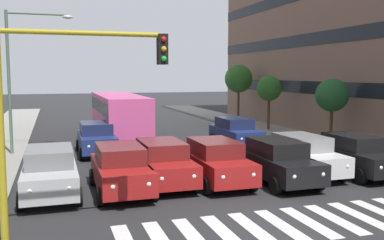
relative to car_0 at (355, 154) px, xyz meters
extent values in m
plane|color=#262628|center=(6.15, 4.69, -0.89)|extent=(180.00, 180.00, 0.00)
cube|color=black|center=(-10.15, -13.65, 2.50)|extent=(10.19, 26.37, 0.90)
cube|color=black|center=(-10.15, -13.65, 5.88)|extent=(10.19, 26.37, 0.90)
cube|color=silver|center=(2.55, 4.69, -0.88)|extent=(0.45, 2.80, 0.01)
cube|color=silver|center=(3.45, 4.69, -0.88)|extent=(0.45, 2.80, 0.01)
cube|color=silver|center=(4.35, 4.69, -0.88)|extent=(0.45, 2.80, 0.01)
cube|color=silver|center=(5.25, 4.69, -0.88)|extent=(0.45, 2.80, 0.01)
cube|color=silver|center=(6.15, 4.69, -0.88)|extent=(0.45, 2.80, 0.01)
cube|color=silver|center=(7.05, 4.69, -0.88)|extent=(0.45, 2.80, 0.01)
cube|color=silver|center=(7.95, 4.69, -0.88)|extent=(0.45, 2.80, 0.01)
cube|color=silver|center=(8.85, 4.69, -0.88)|extent=(0.45, 2.80, 0.01)
cube|color=silver|center=(9.75, 4.69, -0.88)|extent=(0.45, 2.80, 0.01)
cube|color=black|center=(0.00, 0.05, -0.17)|extent=(1.80, 4.40, 0.80)
cube|color=black|center=(0.00, -0.15, 0.53)|extent=(1.58, 2.46, 0.60)
cylinder|color=black|center=(0.90, 1.50, -0.57)|extent=(0.22, 0.64, 0.64)
cylinder|color=black|center=(-0.90, -1.40, -0.57)|extent=(0.22, 0.64, 0.64)
cylinder|color=black|center=(0.90, -1.40, -0.57)|extent=(0.22, 0.64, 0.64)
sphere|color=white|center=(0.58, 2.20, -0.09)|extent=(0.18, 0.18, 0.18)
cube|color=silver|center=(2.20, -0.54, -0.17)|extent=(1.80, 4.40, 0.80)
cube|color=gray|center=(2.20, -0.74, 0.53)|extent=(1.58, 2.46, 0.60)
cylinder|color=black|center=(1.30, 0.91, -0.57)|extent=(0.22, 0.64, 0.64)
cylinder|color=black|center=(3.10, 0.91, -0.57)|extent=(0.22, 0.64, 0.64)
cylinder|color=black|center=(1.30, -1.99, -0.57)|extent=(0.22, 0.64, 0.64)
cylinder|color=black|center=(3.10, -1.99, -0.57)|extent=(0.22, 0.64, 0.64)
sphere|color=white|center=(1.63, 1.61, -0.09)|extent=(0.18, 0.18, 0.18)
sphere|color=white|center=(2.78, 1.61, -0.09)|extent=(0.18, 0.18, 0.18)
cube|color=black|center=(3.88, 0.31, -0.17)|extent=(1.80, 4.40, 0.80)
cube|color=black|center=(3.88, 0.11, 0.53)|extent=(1.58, 2.46, 0.60)
cylinder|color=black|center=(2.98, 1.77, -0.57)|extent=(0.22, 0.64, 0.64)
cylinder|color=black|center=(4.78, 1.77, -0.57)|extent=(0.22, 0.64, 0.64)
cylinder|color=black|center=(2.98, -1.14, -0.57)|extent=(0.22, 0.64, 0.64)
cylinder|color=black|center=(4.78, -1.14, -0.57)|extent=(0.22, 0.64, 0.64)
sphere|color=white|center=(3.30, 2.46, -0.09)|extent=(0.18, 0.18, 0.18)
sphere|color=white|center=(4.45, 2.46, -0.09)|extent=(0.18, 0.18, 0.18)
cube|color=maroon|center=(6.25, -0.37, -0.17)|extent=(1.80, 4.40, 0.80)
cube|color=maroon|center=(6.25, -0.57, 0.53)|extent=(1.58, 2.46, 0.60)
cylinder|color=black|center=(5.35, 1.08, -0.57)|extent=(0.22, 0.64, 0.64)
cylinder|color=black|center=(7.15, 1.08, -0.57)|extent=(0.22, 0.64, 0.64)
cylinder|color=black|center=(5.35, -1.82, -0.57)|extent=(0.22, 0.64, 0.64)
cylinder|color=black|center=(7.15, -1.82, -0.57)|extent=(0.22, 0.64, 0.64)
sphere|color=white|center=(5.67, 1.78, -0.09)|extent=(0.18, 0.18, 0.18)
sphere|color=white|center=(6.83, 1.78, -0.09)|extent=(0.18, 0.18, 0.18)
cube|color=maroon|center=(8.32, -0.78, -0.17)|extent=(1.80, 4.40, 0.80)
cube|color=maroon|center=(8.32, -0.98, 0.53)|extent=(1.58, 2.46, 0.60)
cylinder|color=black|center=(7.42, 0.67, -0.57)|extent=(0.22, 0.64, 0.64)
cylinder|color=black|center=(9.22, 0.67, -0.57)|extent=(0.22, 0.64, 0.64)
cylinder|color=black|center=(7.42, -2.23, -0.57)|extent=(0.22, 0.64, 0.64)
cylinder|color=black|center=(9.22, -2.23, -0.57)|extent=(0.22, 0.64, 0.64)
sphere|color=white|center=(7.74, 1.37, -0.09)|extent=(0.18, 0.18, 0.18)
sphere|color=white|center=(8.90, 1.37, -0.09)|extent=(0.18, 0.18, 0.18)
cube|color=maroon|center=(10.04, -0.20, -0.17)|extent=(1.80, 4.40, 0.80)
cube|color=maroon|center=(10.04, -0.40, 0.53)|extent=(1.58, 2.46, 0.60)
cylinder|color=black|center=(9.14, 1.25, -0.57)|extent=(0.22, 0.64, 0.64)
cylinder|color=black|center=(10.94, 1.25, -0.57)|extent=(0.22, 0.64, 0.64)
cylinder|color=black|center=(9.14, -1.65, -0.57)|extent=(0.22, 0.64, 0.64)
cylinder|color=black|center=(10.94, -1.65, -0.57)|extent=(0.22, 0.64, 0.64)
sphere|color=white|center=(9.46, 1.95, -0.09)|extent=(0.18, 0.18, 0.18)
sphere|color=white|center=(10.62, 1.95, -0.09)|extent=(0.18, 0.18, 0.18)
cube|color=#B2B7BC|center=(12.51, -0.43, -0.17)|extent=(1.80, 4.40, 0.80)
cube|color=slate|center=(12.51, -0.63, 0.53)|extent=(1.58, 2.46, 0.60)
cylinder|color=black|center=(11.61, 1.02, -0.57)|extent=(0.22, 0.64, 0.64)
cylinder|color=black|center=(13.41, 1.02, -0.57)|extent=(0.22, 0.64, 0.64)
cylinder|color=black|center=(11.61, -1.88, -0.57)|extent=(0.22, 0.64, 0.64)
cylinder|color=black|center=(13.41, -1.88, -0.57)|extent=(0.22, 0.64, 0.64)
sphere|color=white|center=(11.93, 1.72, -0.09)|extent=(0.18, 0.18, 0.18)
sphere|color=white|center=(13.09, 1.72, -0.09)|extent=(0.18, 0.18, 0.18)
cube|color=navy|center=(1.99, -8.32, -0.17)|extent=(1.80, 4.40, 0.80)
cube|color=#1D2547|center=(1.99, -8.52, 0.53)|extent=(1.58, 2.46, 0.60)
cylinder|color=black|center=(1.09, -6.87, -0.57)|extent=(0.22, 0.64, 0.64)
cylinder|color=black|center=(2.89, -6.87, -0.57)|extent=(0.22, 0.64, 0.64)
cylinder|color=black|center=(1.09, -9.77, -0.57)|extent=(0.22, 0.64, 0.64)
cylinder|color=black|center=(2.89, -9.77, -0.57)|extent=(0.22, 0.64, 0.64)
sphere|color=white|center=(1.42, -6.17, -0.09)|extent=(0.18, 0.18, 0.18)
sphere|color=white|center=(2.57, -6.17, -0.09)|extent=(0.18, 0.18, 0.18)
cube|color=navy|center=(10.16, -8.28, -0.17)|extent=(1.80, 4.40, 0.80)
cube|color=#1D2547|center=(10.16, -8.48, 0.53)|extent=(1.58, 2.46, 0.60)
cylinder|color=black|center=(9.26, -6.82, -0.57)|extent=(0.22, 0.64, 0.64)
cylinder|color=black|center=(11.06, -6.82, -0.57)|extent=(0.22, 0.64, 0.64)
cylinder|color=black|center=(9.26, -9.73, -0.57)|extent=(0.22, 0.64, 0.64)
cylinder|color=black|center=(11.06, -9.73, -0.57)|extent=(0.22, 0.64, 0.64)
sphere|color=white|center=(9.59, -6.13, -0.09)|extent=(0.18, 0.18, 0.18)
sphere|color=white|center=(10.74, -6.13, -0.09)|extent=(0.18, 0.18, 0.18)
cube|color=#DB5193|center=(8.32, -12.80, 0.86)|extent=(2.50, 10.50, 2.50)
cube|color=black|center=(8.32, -12.80, 1.41)|extent=(2.52, 9.87, 0.80)
cylinder|color=black|center=(7.07, -9.13, -0.39)|extent=(0.28, 1.00, 1.00)
cylinder|color=black|center=(9.57, -9.13, -0.39)|extent=(0.28, 1.00, 1.00)
cylinder|color=black|center=(7.07, -15.95, -0.39)|extent=(0.28, 1.00, 1.00)
cylinder|color=black|center=(9.57, -15.95, -0.39)|extent=(0.28, 1.00, 1.00)
cylinder|color=#AD991E|center=(13.49, 4.71, 1.86)|extent=(0.18, 0.18, 5.50)
cylinder|color=#AD991E|center=(11.57, 4.71, 4.41)|extent=(3.84, 0.12, 0.12)
cube|color=black|center=(9.65, 4.71, 4.06)|extent=(0.24, 0.28, 0.76)
sphere|color=red|center=(9.65, 4.86, 4.30)|extent=(0.14, 0.14, 0.14)
sphere|color=orange|center=(9.65, 4.86, 4.06)|extent=(0.14, 0.14, 0.14)
sphere|color=green|center=(9.65, 4.86, 3.82)|extent=(0.14, 0.14, 0.14)
cylinder|color=#4C6B56|center=(14.49, -9.06, 2.99)|extent=(0.16, 0.16, 7.46)
cylinder|color=#4C6B56|center=(12.98, -9.06, 6.57)|extent=(3.03, 0.10, 0.10)
ellipsoid|color=#B7BCC1|center=(11.46, -9.06, 6.47)|extent=(0.56, 0.28, 0.20)
cylinder|color=#513823|center=(-3.57, -6.77, 0.43)|extent=(0.20, 0.20, 2.33)
sphere|color=#235B2D|center=(-3.57, -6.77, 2.19)|extent=(1.98, 1.98, 1.98)
cylinder|color=#513823|center=(-3.19, -14.06, 0.53)|extent=(0.20, 0.20, 2.53)
sphere|color=#2D6B28|center=(-3.19, -14.06, 2.37)|extent=(1.89, 1.89, 1.89)
cylinder|color=#513823|center=(-3.24, -19.84, 0.79)|extent=(0.20, 0.20, 3.05)
sphere|color=#2D6B28|center=(-3.24, -19.84, 3.05)|extent=(2.45, 2.45, 2.45)
camera|label=1|loc=(12.30, 15.47, 3.44)|focal=40.74mm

